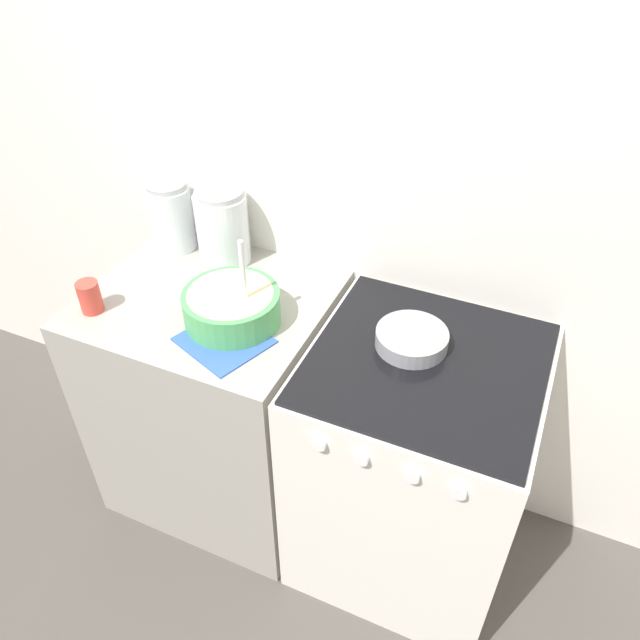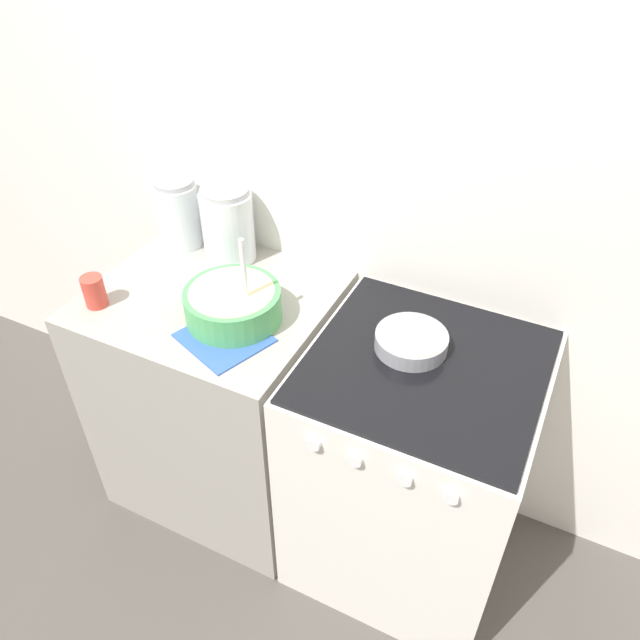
# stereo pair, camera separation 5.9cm
# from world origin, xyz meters

# --- Properties ---
(ground_plane) EXTENTS (12.00, 12.00, 0.00)m
(ground_plane) POSITION_xyz_m (0.00, 0.00, 0.00)
(ground_plane) COLOR #4C4742
(wall_back) EXTENTS (4.54, 0.05, 2.40)m
(wall_back) POSITION_xyz_m (0.00, 0.69, 1.20)
(wall_back) COLOR white
(wall_back) RESTS_ON ground_plane
(countertop_cabinet) EXTENTS (0.77, 0.67, 0.94)m
(countertop_cabinet) POSITION_xyz_m (-0.38, 0.33, 0.47)
(countertop_cabinet) COLOR #9E998E
(countertop_cabinet) RESTS_ON ground_plane
(stove) EXTENTS (0.69, 0.69, 0.94)m
(stove) POSITION_xyz_m (0.36, 0.33, 0.47)
(stove) COLOR white
(stove) RESTS_ON ground_plane
(mixing_bowl) EXTENTS (0.30, 0.30, 0.30)m
(mixing_bowl) POSITION_xyz_m (-0.24, 0.27, 1.00)
(mixing_bowl) COLOR #4CA559
(mixing_bowl) RESTS_ON countertop_cabinet
(baking_pan) EXTENTS (0.21, 0.21, 0.05)m
(baking_pan) POSITION_xyz_m (0.29, 0.38, 0.97)
(baking_pan) COLOR gray
(baking_pan) RESTS_ON stove
(storage_jar_left) EXTENTS (0.15, 0.15, 0.25)m
(storage_jar_left) POSITION_xyz_m (-0.65, 0.56, 1.05)
(storage_jar_left) COLOR silver
(storage_jar_left) RESTS_ON countertop_cabinet
(storage_jar_middle) EXTENTS (0.18, 0.18, 0.27)m
(storage_jar_middle) POSITION_xyz_m (-0.44, 0.56, 1.05)
(storage_jar_middle) COLOR silver
(storage_jar_middle) RESTS_ON countertop_cabinet
(tin_can) EXTENTS (0.07, 0.07, 0.10)m
(tin_can) POSITION_xyz_m (-0.68, 0.14, 0.99)
(tin_can) COLOR #CC3F33
(tin_can) RESTS_ON countertop_cabinet
(recipe_page) EXTENTS (0.30, 0.29, 0.01)m
(recipe_page) POSITION_xyz_m (-0.22, 0.17, 0.94)
(recipe_page) COLOR #3359B2
(recipe_page) RESTS_ON countertop_cabinet
(measuring_spoon) EXTENTS (0.12, 0.04, 0.04)m
(measuring_spoon) POSITION_xyz_m (-0.26, 0.17, 0.95)
(measuring_spoon) COLOR #333338
(measuring_spoon) RESTS_ON countertop_cabinet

